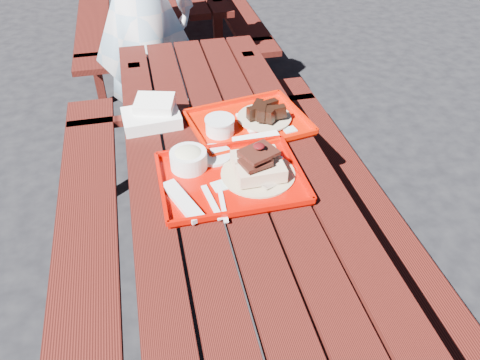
{
  "coord_description": "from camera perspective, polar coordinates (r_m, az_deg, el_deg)",
  "views": [
    {
      "loc": [
        -0.27,
        -1.32,
        1.8
      ],
      "look_at": [
        0.0,
        -0.15,
        0.82
      ],
      "focal_mm": 35.0,
      "sensor_mm": 36.0,
      "label": 1
    }
  ],
  "objects": [
    {
      "name": "far_tray",
      "position": [
        1.93,
        0.92,
        7.07
      ],
      "size": [
        0.52,
        0.43,
        0.08
      ],
      "color": "red",
      "rests_on": "picnic_table_near"
    },
    {
      "name": "picnic_table_near",
      "position": [
        1.83,
        -1.05,
        -3.39
      ],
      "size": [
        1.41,
        2.4,
        0.75
      ],
      "color": "#46120D",
      "rests_on": "ground"
    },
    {
      "name": "white_cloth",
      "position": [
        1.99,
        -10.64,
        7.89
      ],
      "size": [
        0.24,
        0.21,
        0.09
      ],
      "color": "white",
      "rests_on": "picnic_table_near"
    },
    {
      "name": "near_tray",
      "position": [
        1.65,
        -1.34,
        1.36
      ],
      "size": [
        0.5,
        0.43,
        0.16
      ],
      "color": "#B40800",
      "rests_on": "picnic_table_near"
    },
    {
      "name": "person",
      "position": [
        2.9,
        -12.16,
        19.74
      ],
      "size": [
        0.7,
        0.51,
        1.74
      ],
      "primitive_type": "imported",
      "rotation": [
        0.0,
        0.0,
        2.98
      ],
      "color": "#ABD2EF",
      "rests_on": "ground"
    },
    {
      "name": "ground",
      "position": [
        2.25,
        -0.88,
        -13.93
      ],
      "size": [
        60.0,
        60.0,
        0.0
      ],
      "primitive_type": "plane",
      "color": "black",
      "rests_on": "ground"
    }
  ]
}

